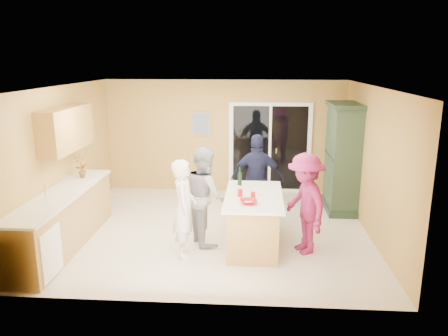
# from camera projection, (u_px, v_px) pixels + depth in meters

# --- Properties ---
(floor) EXTENTS (5.50, 5.50, 0.00)m
(floor) POSITION_uv_depth(u_px,v_px,m) (216.00, 230.00, 8.03)
(floor) COLOR white
(floor) RESTS_ON ground
(ceiling) EXTENTS (5.50, 5.00, 0.10)m
(ceiling) POSITION_uv_depth(u_px,v_px,m) (215.00, 86.00, 7.40)
(ceiling) COLOR white
(ceiling) RESTS_ON wall_back
(wall_back) EXTENTS (5.50, 0.10, 2.60)m
(wall_back) POSITION_uv_depth(u_px,v_px,m) (225.00, 137.00, 10.13)
(wall_back) COLOR #E9C360
(wall_back) RESTS_ON ground
(wall_front) EXTENTS (5.50, 0.10, 2.60)m
(wall_front) POSITION_uv_depth(u_px,v_px,m) (197.00, 208.00, 5.29)
(wall_front) COLOR #E9C360
(wall_front) RESTS_ON ground
(wall_left) EXTENTS (0.10, 5.00, 2.60)m
(wall_left) POSITION_uv_depth(u_px,v_px,m) (64.00, 159.00, 7.90)
(wall_left) COLOR #E9C360
(wall_left) RESTS_ON ground
(wall_right) EXTENTS (0.10, 5.00, 2.60)m
(wall_right) POSITION_uv_depth(u_px,v_px,m) (374.00, 163.00, 7.53)
(wall_right) COLOR #E9C360
(wall_right) RESTS_ON ground
(left_cabinet_run) EXTENTS (0.65, 3.05, 1.24)m
(left_cabinet_run) POSITION_uv_depth(u_px,v_px,m) (59.00, 224.00, 7.06)
(left_cabinet_run) COLOR #B28745
(left_cabinet_run) RESTS_ON floor
(upper_cabinets) EXTENTS (0.35, 1.60, 0.75)m
(upper_cabinets) POSITION_uv_depth(u_px,v_px,m) (66.00, 129.00, 7.55)
(upper_cabinets) COLOR #B28745
(upper_cabinets) RESTS_ON wall_left
(sliding_door) EXTENTS (1.90, 0.07, 2.10)m
(sliding_door) POSITION_uv_depth(u_px,v_px,m) (270.00, 148.00, 10.09)
(sliding_door) COLOR white
(sliding_door) RESTS_ON floor
(framed_picture) EXTENTS (0.46, 0.04, 0.56)m
(framed_picture) POSITION_uv_depth(u_px,v_px,m) (201.00, 124.00, 10.07)
(framed_picture) COLOR tan
(framed_picture) RESTS_ON wall_back
(kitchen_island) EXTENTS (0.95, 1.72, 0.90)m
(kitchen_island) POSITION_uv_depth(u_px,v_px,m) (253.00, 222.00, 7.22)
(kitchen_island) COLOR #B28745
(kitchen_island) RESTS_ON floor
(green_hutch) EXTENTS (0.64, 1.20, 2.21)m
(green_hutch) POSITION_uv_depth(u_px,v_px,m) (343.00, 159.00, 8.87)
(green_hutch) COLOR #233827
(green_hutch) RESTS_ON floor
(woman_white) EXTENTS (0.42, 0.60, 1.57)m
(woman_white) POSITION_uv_depth(u_px,v_px,m) (184.00, 208.00, 6.82)
(woman_white) COLOR white
(woman_white) RESTS_ON floor
(woman_grey) EXTENTS (0.91, 0.99, 1.66)m
(woman_grey) POSITION_uv_depth(u_px,v_px,m) (205.00, 195.00, 7.33)
(woman_grey) COLOR #A0A0A2
(woman_grey) RESTS_ON floor
(woman_navy) EXTENTS (1.01, 0.43, 1.71)m
(woman_navy) POSITION_uv_depth(u_px,v_px,m) (257.00, 179.00, 8.20)
(woman_navy) COLOR #171A33
(woman_navy) RESTS_ON floor
(woman_magenta) EXTENTS (0.94, 1.20, 1.63)m
(woman_magenta) POSITION_uv_depth(u_px,v_px,m) (305.00, 204.00, 6.94)
(woman_magenta) COLOR #972056
(woman_magenta) RESTS_ON floor
(serving_bowl) EXTENTS (0.30, 0.30, 0.06)m
(serving_bowl) POSITION_uv_depth(u_px,v_px,m) (248.00, 202.00, 6.68)
(serving_bowl) COLOR #A51312
(serving_bowl) RESTS_ON kitchen_island
(tulip_vase) EXTENTS (0.27, 0.24, 0.43)m
(tulip_vase) POSITION_uv_depth(u_px,v_px,m) (81.00, 166.00, 7.93)
(tulip_vase) COLOR #AC2311
(tulip_vase) RESTS_ON left_cabinet_run
(tumbler_near) EXTENTS (0.09, 0.09, 0.11)m
(tumbler_near) POSITION_uv_depth(u_px,v_px,m) (253.00, 195.00, 6.91)
(tumbler_near) COLOR #A51312
(tumbler_near) RESTS_ON kitchen_island
(tumbler_far) EXTENTS (0.10, 0.10, 0.12)m
(tumbler_far) POSITION_uv_depth(u_px,v_px,m) (240.00, 193.00, 7.03)
(tumbler_far) COLOR #A51312
(tumbler_far) RESTS_ON kitchen_island
(wine_bottle) EXTENTS (0.07, 0.07, 0.32)m
(wine_bottle) POSITION_uv_depth(u_px,v_px,m) (240.00, 178.00, 7.63)
(wine_bottle) COLOR black
(wine_bottle) RESTS_ON kitchen_island
(white_plate) EXTENTS (0.23, 0.23, 0.01)m
(white_plate) POSITION_uv_depth(u_px,v_px,m) (251.00, 201.00, 6.77)
(white_plate) COLOR silver
(white_plate) RESTS_ON kitchen_island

